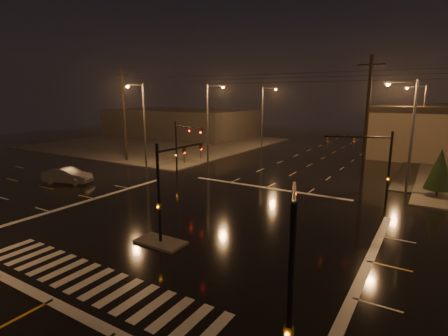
# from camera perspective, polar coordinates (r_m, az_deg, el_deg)

# --- Properties ---
(ground) EXTENTS (140.00, 140.00, 0.00)m
(ground) POSITION_cam_1_polar(r_m,az_deg,el_deg) (24.50, -4.01, -8.92)
(ground) COLOR black
(ground) RESTS_ON ground
(sidewalk_nw) EXTENTS (36.00, 36.00, 0.12)m
(sidewalk_nw) POSITION_cam_1_polar(r_m,az_deg,el_deg) (65.72, -10.18, 4.07)
(sidewalk_nw) COLOR #4C4943
(sidewalk_nw) RESTS_ON ground
(median_island) EXTENTS (3.00, 1.60, 0.15)m
(median_island) POSITION_cam_1_polar(r_m,az_deg,el_deg) (21.59, -10.32, -11.82)
(median_island) COLOR #4C4943
(median_island) RESTS_ON ground
(crosswalk) EXTENTS (15.00, 2.60, 0.01)m
(crosswalk) POSITION_cam_1_polar(r_m,az_deg,el_deg) (18.61, -21.04, -16.74)
(crosswalk) COLOR beige
(crosswalk) RESTS_ON ground
(stop_bar_near) EXTENTS (16.00, 0.50, 0.01)m
(stop_bar_near) POSITION_cam_1_polar(r_m,az_deg,el_deg) (17.66, -26.45, -18.85)
(stop_bar_near) COLOR beige
(stop_bar_near) RESTS_ON ground
(stop_bar_far) EXTENTS (16.00, 0.50, 0.01)m
(stop_bar_far) POSITION_cam_1_polar(r_m,az_deg,el_deg) (33.62, 6.94, -3.21)
(stop_bar_far) COLOR beige
(stop_bar_far) RESTS_ON ground
(commercial_block) EXTENTS (30.00, 18.00, 5.60)m
(commercial_block) POSITION_cam_1_polar(r_m,az_deg,el_deg) (77.78, -7.13, 7.36)
(commercial_block) COLOR #3D3736
(commercial_block) RESTS_ON ground
(signal_mast_median) EXTENTS (0.25, 4.59, 6.00)m
(signal_mast_median) POSITION_cam_1_polar(r_m,az_deg,el_deg) (21.09, -9.01, -1.79)
(signal_mast_median) COLOR black
(signal_mast_median) RESTS_ON ground
(signal_mast_ne) EXTENTS (4.84, 1.86, 6.00)m
(signal_mast_ne) POSITION_cam_1_polar(r_m,az_deg,el_deg) (29.41, 23.45, 1.29)
(signal_mast_ne) COLOR black
(signal_mast_ne) RESTS_ON ground
(signal_mast_nw) EXTENTS (4.84, 1.86, 6.00)m
(signal_mast_nw) POSITION_cam_1_polar(r_m,az_deg,el_deg) (37.06, -6.98, 4.15)
(signal_mast_nw) COLOR black
(signal_mast_nw) RESTS_ON ground
(signal_mast_se) EXTENTS (1.55, 3.87, 6.00)m
(signal_mast_se) POSITION_cam_1_polar(r_m,az_deg,el_deg) (10.62, 10.90, -16.13)
(signal_mast_se) COLOR black
(signal_mast_se) RESTS_ON ground
(streetlight_1) EXTENTS (2.77, 0.32, 10.00)m
(streetlight_1) POSITION_cam_1_polar(r_m,az_deg,el_deg) (44.18, -2.39, 8.07)
(streetlight_1) COLOR #38383A
(streetlight_1) RESTS_ON ground
(streetlight_2) EXTENTS (2.77, 0.32, 10.00)m
(streetlight_2) POSITION_cam_1_polar(r_m,az_deg,el_deg) (58.13, 6.54, 8.89)
(streetlight_2) COLOR #38383A
(streetlight_2) RESTS_ON ground
(streetlight_3) EXTENTS (2.77, 0.32, 10.00)m
(streetlight_3) POSITION_cam_1_polar(r_m,az_deg,el_deg) (34.79, 27.91, 5.72)
(streetlight_3) COLOR #38383A
(streetlight_3) RESTS_ON ground
(streetlight_4) EXTENTS (2.77, 0.32, 10.00)m
(streetlight_4) POSITION_cam_1_polar(r_m,az_deg,el_deg) (54.72, 29.41, 7.29)
(streetlight_4) COLOR #38383A
(streetlight_4) RESTS_ON ground
(streetlight_5) EXTENTS (0.32, 2.77, 10.00)m
(streetlight_5) POSITION_cam_1_polar(r_m,az_deg,el_deg) (41.95, -13.19, 7.57)
(streetlight_5) COLOR #38383A
(streetlight_5) RESTS_ON ground
(utility_pole_0) EXTENTS (2.20, 0.32, 12.00)m
(utility_pole_0) POSITION_cam_1_polar(r_m,az_deg,el_deg) (48.19, -15.99, 8.33)
(utility_pole_0) COLOR black
(utility_pole_0) RESTS_ON ground
(utility_pole_1) EXTENTS (2.20, 0.32, 12.00)m
(utility_pole_1) POSITION_cam_1_polar(r_m,az_deg,el_deg) (33.14, 22.21, 6.55)
(utility_pole_1) COLOR black
(utility_pole_1) RESTS_ON ground
(conifer_0) EXTENTS (2.27, 2.27, 4.24)m
(conifer_0) POSITION_cam_1_polar(r_m,az_deg,el_deg) (35.03, 31.79, -0.18)
(conifer_0) COLOR black
(conifer_0) RESTS_ON ground
(car_crossing) EXTENTS (5.14, 3.19, 1.60)m
(car_crossing) POSITION_cam_1_polar(r_m,az_deg,el_deg) (38.23, -24.18, -1.13)
(car_crossing) COLOR #595D61
(car_crossing) RESTS_ON ground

